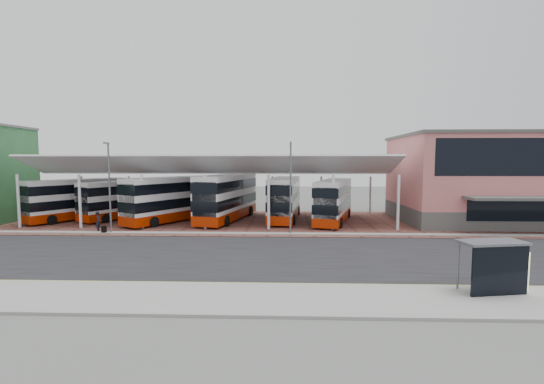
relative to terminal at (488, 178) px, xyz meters
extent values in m
plane|color=#4E514C|center=(-23.00, -13.92, -4.66)|extent=(140.00, 140.00, 0.00)
cube|color=black|center=(-23.00, -14.92, -4.65)|extent=(120.00, 14.00, 0.02)
cube|color=brown|center=(-21.00, -0.92, -4.63)|extent=(72.00, 16.00, 0.06)
cube|color=gray|center=(-23.00, -22.92, -4.59)|extent=(120.00, 4.00, 0.14)
cube|color=gray|center=(-23.00, -7.72, -4.59)|extent=(120.00, 0.80, 0.14)
cube|color=#C6BA00|center=(-23.00, -20.92, -4.63)|extent=(120.00, 0.12, 0.01)
cube|color=#C6BA00|center=(-23.00, -20.62, -4.63)|extent=(120.00, 0.12, 0.01)
cylinder|color=silver|center=(-47.00, -5.42, -2.06)|extent=(0.26, 0.26, 5.20)
cylinder|color=silver|center=(-47.00, 5.58, -2.36)|extent=(0.26, 0.26, 4.60)
cylinder|color=silver|center=(-41.00, -5.42, -2.06)|extent=(0.26, 0.26, 5.20)
cylinder|color=silver|center=(-41.00, 5.58, -2.36)|extent=(0.26, 0.26, 4.60)
cylinder|color=silver|center=(-35.00, -5.42, -2.06)|extent=(0.26, 0.26, 5.20)
cylinder|color=silver|center=(-35.00, 5.58, -2.36)|extent=(0.26, 0.26, 4.60)
cylinder|color=silver|center=(-29.00, -5.42, -2.06)|extent=(0.26, 0.26, 5.20)
cylinder|color=silver|center=(-29.00, 5.58, -2.36)|extent=(0.26, 0.26, 4.60)
cylinder|color=silver|center=(-23.00, -5.42, -2.06)|extent=(0.26, 0.26, 5.20)
cylinder|color=silver|center=(-23.00, 5.58, -2.36)|extent=(0.26, 0.26, 4.60)
cylinder|color=silver|center=(-17.00, -5.42, -2.06)|extent=(0.26, 0.26, 5.20)
cylinder|color=silver|center=(-17.00, 5.58, -2.36)|extent=(0.26, 0.26, 4.60)
cylinder|color=silver|center=(-11.00, -5.42, -2.06)|extent=(0.26, 0.26, 5.20)
cylinder|color=silver|center=(-11.00, 5.58, -2.36)|extent=(0.26, 0.26, 4.60)
cube|color=silver|center=(-29.00, -3.22, 1.44)|extent=(37.00, 4.95, 1.95)
cube|color=silver|center=(-29.00, 2.38, 1.24)|extent=(37.00, 7.12, 1.43)
cube|color=#4D4C4A|center=(0.00, 0.08, -3.76)|extent=(18.00, 12.00, 1.80)
cube|color=#CC736F|center=(0.00, 0.08, 0.74)|extent=(18.00, 12.00, 7.20)
cube|color=black|center=(0.00, -5.82, 2.14)|extent=(16.00, 0.25, 3.40)
cube|color=black|center=(0.00, -5.82, -2.56)|extent=(10.00, 0.25, 2.20)
cube|color=#4D4C4A|center=(0.00, -6.92, -1.46)|extent=(11.00, 2.40, 0.25)
cube|color=#4D4C4A|center=(0.00, 0.08, 4.44)|extent=(18.40, 12.40, 0.30)
cylinder|color=#5A5C63|center=(-37.00, -7.62, -0.66)|extent=(0.16, 0.16, 8.00)
cube|color=#5A5C63|center=(-37.00, -7.92, 3.34)|extent=(0.15, 0.90, 0.15)
cylinder|color=#5A5C63|center=(-21.00, -7.62, -0.66)|extent=(0.16, 0.16, 8.00)
cube|color=#5A5C63|center=(-21.00, -7.92, 3.34)|extent=(0.15, 0.90, 0.15)
cube|color=silver|center=(-44.35, -0.06, -2.26)|extent=(7.48, 10.47, 4.18)
cube|color=#9D1E00|center=(-44.35, -0.06, -3.97)|extent=(7.53, 10.53, 0.88)
cube|color=black|center=(-44.35, -0.06, -2.70)|extent=(7.53, 10.53, 0.92)
cube|color=black|center=(-44.35, -0.06, -1.15)|extent=(7.53, 10.53, 0.92)
cube|color=black|center=(-47.01, -4.65, -2.36)|extent=(1.94, 1.18, 3.50)
cylinder|color=black|center=(-47.12, -2.41, -4.11)|extent=(0.72, 0.98, 0.97)
cylinder|color=black|center=(-45.02, -3.63, -4.11)|extent=(0.72, 0.98, 0.97)
cylinder|color=black|center=(-43.68, 3.51, -4.11)|extent=(0.72, 0.98, 0.97)
cylinder|color=black|center=(-41.58, 2.29, -4.11)|extent=(0.72, 0.98, 0.97)
cube|color=silver|center=(-39.56, 1.02, -2.39)|extent=(6.88, 9.99, 3.96)
cube|color=#9D1E00|center=(-39.56, 1.02, -4.00)|extent=(6.93, 10.04, 0.83)
cube|color=black|center=(-39.56, 1.02, -2.80)|extent=(6.93, 10.04, 0.87)
cube|color=black|center=(-39.56, 1.02, -1.33)|extent=(6.93, 10.04, 0.87)
cube|color=black|center=(-41.97, -3.38, -2.48)|extent=(1.86, 1.08, 3.32)
cylinder|color=black|center=(-42.13, -1.27, -4.14)|extent=(0.67, 0.93, 0.92)
cylinder|color=black|center=(-40.11, -2.38, -4.14)|extent=(0.67, 0.93, 0.92)
cylinder|color=black|center=(-39.02, 4.42, -4.14)|extent=(0.67, 0.93, 0.92)
cylinder|color=black|center=(-37.00, 3.31, -4.14)|extent=(0.67, 0.93, 0.92)
cube|color=silver|center=(-33.41, -1.02, -2.11)|extent=(8.01, 11.16, 4.46)
cube|color=#9D1E00|center=(-33.41, -1.02, -3.92)|extent=(8.07, 11.21, 0.93)
cube|color=black|center=(-33.41, -1.02, -2.58)|extent=(8.07, 11.21, 0.99)
cube|color=black|center=(-33.41, -1.02, -0.92)|extent=(8.07, 11.21, 0.99)
cube|color=black|center=(-36.27, -5.90, -2.21)|extent=(2.07, 1.27, 3.74)
cylinder|color=black|center=(-36.38, -3.51, -4.08)|extent=(0.78, 1.04, 1.04)
cylinder|color=black|center=(-34.14, -4.82, -4.08)|extent=(0.78, 1.04, 1.04)
cylinder|color=black|center=(-32.68, 2.79, -4.08)|extent=(0.78, 1.04, 1.04)
cylinder|color=black|center=(-30.44, 1.48, -4.08)|extent=(0.78, 1.04, 1.04)
cube|color=silver|center=(-27.70, 0.00, -2.00)|extent=(5.26, 12.23, 4.66)
cube|color=#9D1E00|center=(-27.70, 0.00, -3.89)|extent=(5.31, 12.28, 0.98)
cube|color=black|center=(-27.70, 0.00, -2.48)|extent=(5.31, 12.28, 1.03)
cube|color=black|center=(-27.70, 0.00, -0.75)|extent=(5.31, 12.28, 1.03)
cube|color=black|center=(-29.00, -5.76, -2.10)|extent=(2.40, 0.64, 3.90)
cylinder|color=black|center=(-29.86, -3.43, -4.06)|extent=(0.53, 1.12, 1.08)
cylinder|color=black|center=(-27.22, -4.02, -4.06)|extent=(0.53, 1.12, 1.08)
cylinder|color=black|center=(-28.19, 4.02, -4.06)|extent=(0.53, 1.12, 1.08)
cylinder|color=black|center=(-25.54, 3.43, -4.06)|extent=(0.53, 1.12, 1.08)
cube|color=silver|center=(-21.47, 0.73, -2.17)|extent=(3.70, 11.32, 4.35)
cube|color=#9D1E00|center=(-21.47, 0.73, -3.94)|extent=(3.75, 11.37, 0.91)
cube|color=black|center=(-21.47, 0.73, -2.63)|extent=(3.75, 11.37, 0.96)
cube|color=black|center=(-21.47, 0.73, -1.01)|extent=(3.75, 11.37, 0.96)
cube|color=black|center=(-22.06, -4.75, -2.27)|extent=(2.27, 0.34, 3.64)
cylinder|color=black|center=(-23.11, -2.67, -4.09)|extent=(0.39, 1.04, 1.01)
cylinder|color=black|center=(-20.60, -2.94, -4.09)|extent=(0.39, 1.04, 1.01)
cylinder|color=black|center=(-22.35, 4.40, -4.09)|extent=(0.39, 1.04, 1.01)
cylinder|color=black|center=(-19.84, 4.13, -4.09)|extent=(0.39, 1.04, 1.01)
cube|color=silver|center=(-16.33, -0.86, -2.28)|extent=(5.31, 10.90, 4.16)
cube|color=#9D1E00|center=(-16.33, -0.86, -3.97)|extent=(5.36, 10.95, 0.87)
cube|color=black|center=(-16.33, -0.86, -2.71)|extent=(5.36, 10.95, 0.92)
cube|color=black|center=(-16.33, -0.86, -1.16)|extent=(5.36, 10.95, 0.92)
cube|color=black|center=(-17.81, -5.93, -2.37)|extent=(2.12, 0.70, 3.48)
cylinder|color=black|center=(-18.45, -3.79, -4.12)|extent=(0.53, 1.01, 0.97)
cylinder|color=black|center=(-16.12, -4.47, -4.12)|extent=(0.53, 1.01, 0.97)
cylinder|color=black|center=(-16.53, 2.75, -4.12)|extent=(0.53, 1.01, 0.97)
cylinder|color=black|center=(-14.21, 2.07, -4.12)|extent=(0.53, 1.01, 0.97)
imported|color=black|center=(-38.32, -7.24, -3.66)|extent=(0.67, 0.80, 1.88)
cube|color=black|center=(-37.50, -7.92, -4.28)|extent=(0.38, 0.27, 0.65)
cube|color=black|center=(-11.52, -22.32, -3.34)|extent=(2.80, 0.58, 2.35)
cube|color=#5A5C63|center=(-11.61, -21.76, -2.12)|extent=(3.20, 1.89, 0.11)
cylinder|color=#5A5C63|center=(-13.01, -21.42, -3.34)|extent=(0.11, 0.11, 2.35)
cylinder|color=#5A5C63|center=(-10.41, -20.99, -3.34)|extent=(0.11, 0.11, 2.35)
cube|color=#BCBF89|center=(-10.13, -21.51, -3.48)|extent=(0.31, 1.04, 1.88)
camera|label=1|loc=(-21.54, -39.15, 1.68)|focal=24.00mm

